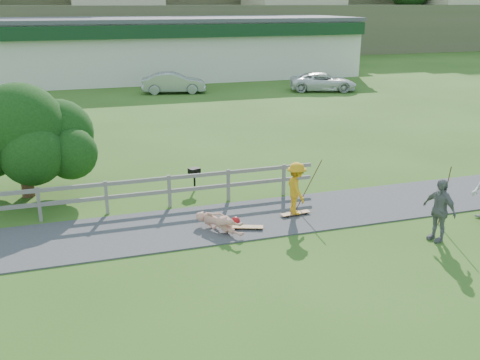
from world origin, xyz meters
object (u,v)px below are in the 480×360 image
Objects in this scene: skater_fallen at (219,222)px; car_white at (323,82)px; bbq at (194,179)px; tree at (23,154)px; skater_rider at (296,191)px; car_silver at (174,83)px; spectator_b at (439,210)px.

skater_fallen is 26.86m from car_white.
skater_fallen is 2.06× the size of bbq.
car_white is at bearing 41.91° from tree.
tree reaches higher than car_white.
tree is at bearing 106.24° from skater_fallen.
skater_rider is 2.03× the size of bbq.
car_silver reaches higher than bbq.
spectator_b is 0.37× the size of tree.
bbq is at bearing 161.37° from car_white.
spectator_b is 13.37m from tree.
car_white is 6.08× the size of bbq.
bbq is (5.63, -1.10, -1.12)m from tree.
skater_rider is 9.28m from tree.
skater_fallen is at bearing 103.66° from skater_rider.
tree is (-5.50, 4.92, 1.23)m from skater_fallen.
tree is (-8.94, -20.21, 0.77)m from car_silver.
spectator_b is (5.70, -2.35, 0.60)m from skater_fallen.
tree is (-8.10, 4.46, 0.71)m from skater_rider.
tree reaches higher than car_silver.
tree is 5.99× the size of bbq.
skater_rider reaches higher than car_silver.
skater_fallen is at bearing -41.82° from tree.
skater_fallen is at bearing -177.58° from car_silver.
skater_rider is 4.19m from spectator_b.
spectator_b is at bearing -128.67° from skater_rider.
car_silver reaches higher than skater_fallen.
bbq is at bearing -151.98° from spectator_b.
skater_fallen is 25.37m from car_silver.
car_silver is 5.66× the size of bbq.
spectator_b is 27.57m from car_silver.
skater_rider reaches higher than skater_fallen.
spectator_b reaches higher than skater_fallen.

